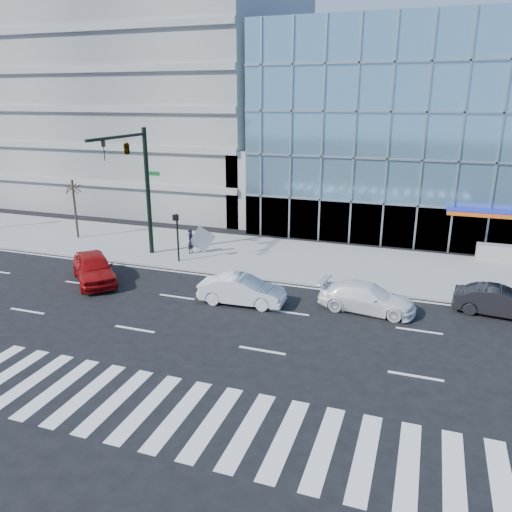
# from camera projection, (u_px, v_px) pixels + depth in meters

# --- Properties ---
(ground) EXTENTS (160.00, 160.00, 0.00)m
(ground) POSITION_uv_depth(u_px,v_px,m) (289.00, 313.00, 23.96)
(ground) COLOR black
(ground) RESTS_ON ground
(sidewalk) EXTENTS (120.00, 8.00, 0.15)m
(sidewalk) POSITION_uv_depth(u_px,v_px,m) (323.00, 262.00, 31.14)
(sidewalk) COLOR gray
(sidewalk) RESTS_ON ground
(parking_garage) EXTENTS (24.00, 24.00, 20.00)m
(parking_garage) POSITION_uv_depth(u_px,v_px,m) (170.00, 96.00, 50.60)
(parking_garage) COLOR gray
(parking_garage) RESTS_ON ground
(ramp_block) EXTENTS (6.00, 8.00, 6.00)m
(ramp_block) POSITION_uv_depth(u_px,v_px,m) (278.00, 185.00, 41.13)
(ramp_block) COLOR gray
(ramp_block) RESTS_ON ground
(tower_backdrop) EXTENTS (14.00, 14.00, 48.00)m
(tower_backdrop) POSITION_uv_depth(u_px,v_px,m) (235.00, 15.00, 89.09)
(tower_backdrop) COLOR gray
(tower_backdrop) RESTS_ON ground
(traffic_signal) EXTENTS (1.14, 5.74, 8.00)m
(traffic_signal) POSITION_uv_depth(u_px,v_px,m) (133.00, 163.00, 29.65)
(traffic_signal) COLOR black
(traffic_signal) RESTS_ON sidewalk
(ped_signal_post) EXTENTS (0.30, 0.33, 3.00)m
(ped_signal_post) POSITION_uv_depth(u_px,v_px,m) (177.00, 230.00, 30.43)
(ped_signal_post) COLOR black
(ped_signal_post) RESTS_ON sidewalk
(street_tree_near) EXTENTS (1.10, 1.10, 4.23)m
(street_tree_near) POSITION_uv_depth(u_px,v_px,m) (73.00, 188.00, 35.21)
(street_tree_near) COLOR #332319
(street_tree_near) RESTS_ON sidewalk
(white_suv) EXTENTS (4.80, 2.31, 1.35)m
(white_suv) POSITION_uv_depth(u_px,v_px,m) (367.00, 298.00, 24.00)
(white_suv) COLOR white
(white_suv) RESTS_ON ground
(white_sedan) EXTENTS (4.38, 1.72, 1.42)m
(white_sedan) POSITION_uv_depth(u_px,v_px,m) (242.00, 290.00, 24.83)
(white_sedan) COLOR silver
(white_sedan) RESTS_ON ground
(dark_sedan) EXTENTS (4.27, 1.90, 1.36)m
(dark_sedan) POSITION_uv_depth(u_px,v_px,m) (500.00, 302.00, 23.48)
(dark_sedan) COLOR black
(dark_sedan) RESTS_ON ground
(red_sedan) EXTENTS (4.77, 4.80, 1.64)m
(red_sedan) POSITION_uv_depth(u_px,v_px,m) (94.00, 268.00, 27.75)
(red_sedan) COLOR #9E0C0C
(red_sedan) RESTS_ON ground
(pedestrian) EXTENTS (0.42, 0.62, 1.66)m
(pedestrian) POSITION_uv_depth(u_px,v_px,m) (191.00, 241.00, 32.39)
(pedestrian) COLOR black
(pedestrian) RESTS_ON sidewalk
(tilted_panel) EXTENTS (1.53, 1.08, 1.81)m
(tilted_panel) POSITION_uv_depth(u_px,v_px,m) (202.00, 239.00, 32.45)
(tilted_panel) COLOR #A4A4A4
(tilted_panel) RESTS_ON sidewalk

